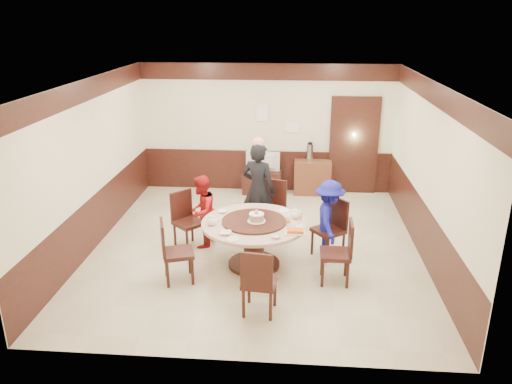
# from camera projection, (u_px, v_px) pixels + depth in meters

# --- Properties ---
(room) EXTENTS (6.00, 6.04, 2.84)m
(room) POSITION_uv_depth(u_px,v_px,m) (257.00, 187.00, 8.23)
(room) COLOR beige
(room) RESTS_ON ground
(banquet_table) EXTENTS (1.63, 1.63, 0.78)m
(banquet_table) POSITION_uv_depth(u_px,v_px,m) (254.00, 235.00, 7.77)
(banquet_table) COLOR black
(banquet_table) RESTS_ON ground
(chair_0) EXTENTS (0.62, 0.62, 0.97)m
(chair_0) POSITION_uv_depth(u_px,v_px,m) (329.00, 238.00, 8.18)
(chair_0) COLOR black
(chair_0) RESTS_ON ground
(chair_1) EXTENTS (0.55, 0.55, 0.97)m
(chair_1) POSITION_uv_depth(u_px,v_px,m) (272.00, 217.00, 9.02)
(chair_1) COLOR black
(chair_1) RESTS_ON ground
(chair_2) EXTENTS (0.62, 0.62, 0.97)m
(chair_2) POSITION_uv_depth(u_px,v_px,m) (189.00, 230.00, 8.48)
(chair_2) COLOR black
(chair_2) RESTS_ON ground
(chair_3) EXTENTS (0.56, 0.55, 0.97)m
(chair_3) POSITION_uv_depth(u_px,v_px,m) (177.00, 262.00, 7.41)
(chair_3) COLOR black
(chair_3) RESTS_ON ground
(chair_4) EXTENTS (0.49, 0.49, 0.97)m
(chair_4) POSITION_uv_depth(u_px,v_px,m) (259.00, 292.00, 6.60)
(chair_4) COLOR black
(chair_4) RESTS_ON ground
(chair_5) EXTENTS (0.46, 0.45, 0.97)m
(chair_5) POSITION_uv_depth(u_px,v_px,m) (336.00, 263.00, 7.38)
(chair_5) COLOR black
(chair_5) RESTS_ON ground
(person_standing) EXTENTS (0.73, 0.60, 1.70)m
(person_standing) POSITION_uv_depth(u_px,v_px,m) (258.00, 190.00, 8.80)
(person_standing) COLOR black
(person_standing) RESTS_ON ground
(person_red) EXTENTS (0.59, 0.70, 1.25)m
(person_red) POSITION_uv_depth(u_px,v_px,m) (202.00, 211.00, 8.44)
(person_red) COLOR #AC1619
(person_red) RESTS_ON ground
(person_blue) EXTENTS (0.51, 0.86, 1.31)m
(person_blue) POSITION_uv_depth(u_px,v_px,m) (329.00, 220.00, 8.03)
(person_blue) COLOR navy
(person_blue) RESTS_ON ground
(birthday_cake) EXTENTS (0.28, 0.28, 0.19)m
(birthday_cake) POSITION_uv_depth(u_px,v_px,m) (256.00, 217.00, 7.63)
(birthday_cake) COLOR white
(birthday_cake) RESTS_ON banquet_table
(teapot_left) EXTENTS (0.17, 0.15, 0.13)m
(teapot_left) POSITION_uv_depth(u_px,v_px,m) (212.00, 221.00, 7.57)
(teapot_left) COLOR white
(teapot_left) RESTS_ON banquet_table
(teapot_right) EXTENTS (0.17, 0.15, 0.13)m
(teapot_right) POSITION_uv_depth(u_px,v_px,m) (295.00, 215.00, 7.82)
(teapot_right) COLOR white
(teapot_right) RESTS_ON banquet_table
(bowl_0) EXTENTS (0.15, 0.15, 0.04)m
(bowl_0) POSITION_uv_depth(u_px,v_px,m) (223.00, 211.00, 8.06)
(bowl_0) COLOR white
(bowl_0) RESTS_ON banquet_table
(bowl_1) EXTENTS (0.14, 0.14, 0.04)m
(bowl_1) POSITION_uv_depth(u_px,v_px,m) (275.00, 236.00, 7.15)
(bowl_1) COLOR white
(bowl_1) RESTS_ON banquet_table
(bowl_2) EXTENTS (0.17, 0.17, 0.04)m
(bowl_2) POSITION_uv_depth(u_px,v_px,m) (226.00, 233.00, 7.26)
(bowl_2) COLOR white
(bowl_2) RESTS_ON banquet_table
(bowl_3) EXTENTS (0.13, 0.13, 0.04)m
(bowl_3) POSITION_uv_depth(u_px,v_px,m) (299.00, 227.00, 7.47)
(bowl_3) COLOR white
(bowl_3) RESTS_ON banquet_table
(saucer_near) EXTENTS (0.18, 0.18, 0.01)m
(saucer_near) POSITION_uv_depth(u_px,v_px,m) (233.00, 239.00, 7.10)
(saucer_near) COLOR white
(saucer_near) RESTS_ON banquet_table
(saucer_far) EXTENTS (0.18, 0.18, 0.01)m
(saucer_far) POSITION_uv_depth(u_px,v_px,m) (284.00, 210.00, 8.13)
(saucer_far) COLOR white
(saucer_far) RESTS_ON banquet_table
(shrimp_platter) EXTENTS (0.30, 0.20, 0.06)m
(shrimp_platter) POSITION_uv_depth(u_px,v_px,m) (295.00, 232.00, 7.30)
(shrimp_platter) COLOR white
(shrimp_platter) RESTS_ON banquet_table
(bottle_0) EXTENTS (0.06, 0.06, 0.16)m
(bottle_0) POSITION_uv_depth(u_px,v_px,m) (288.00, 221.00, 7.54)
(bottle_0) COLOR white
(bottle_0) RESTS_ON banquet_table
(bottle_1) EXTENTS (0.06, 0.06, 0.16)m
(bottle_1) POSITION_uv_depth(u_px,v_px,m) (300.00, 217.00, 7.69)
(bottle_1) COLOR white
(bottle_1) RESTS_ON banquet_table
(tv_stand) EXTENTS (0.85, 0.45, 0.50)m
(tv_stand) POSITION_uv_depth(u_px,v_px,m) (262.00, 182.00, 11.08)
(tv_stand) COLOR black
(tv_stand) RESTS_ON ground
(television) EXTENTS (0.76, 0.19, 0.43)m
(television) POSITION_uv_depth(u_px,v_px,m) (262.00, 162.00, 10.93)
(television) COLOR gray
(television) RESTS_ON tv_stand
(side_cabinet) EXTENTS (0.80, 0.40, 0.75)m
(side_cabinet) POSITION_uv_depth(u_px,v_px,m) (312.00, 177.00, 10.99)
(side_cabinet) COLOR brown
(side_cabinet) RESTS_ON ground
(thermos) EXTENTS (0.15, 0.15, 0.38)m
(thermos) POSITION_uv_depth(u_px,v_px,m) (310.00, 153.00, 10.80)
(thermos) COLOR silver
(thermos) RESTS_ON side_cabinet
(notice_left) EXTENTS (0.25, 0.00, 0.35)m
(notice_left) POSITION_uv_depth(u_px,v_px,m) (262.00, 113.00, 10.77)
(notice_left) COLOR white
(notice_left) RESTS_ON room
(notice_right) EXTENTS (0.30, 0.00, 0.22)m
(notice_right) POSITION_uv_depth(u_px,v_px,m) (292.00, 127.00, 10.82)
(notice_right) COLOR white
(notice_right) RESTS_ON room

